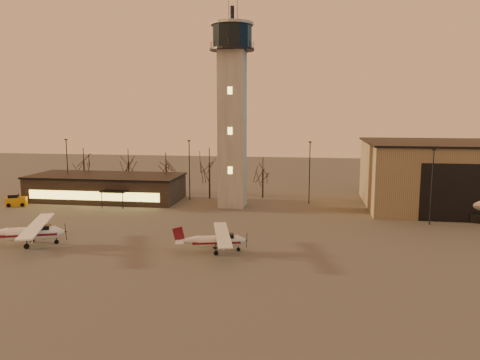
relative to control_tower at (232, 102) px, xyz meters
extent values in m
plane|color=#43413E|center=(0.00, -30.00, -16.33)|extent=(220.00, 220.00, 0.00)
cube|color=gray|center=(0.00, 0.00, -4.33)|extent=(4.00, 4.00, 24.00)
cylinder|color=black|center=(0.00, 0.00, 7.82)|extent=(6.80, 6.80, 0.30)
cylinder|color=black|center=(0.00, 0.00, 9.67)|extent=(6.00, 6.00, 3.40)
cylinder|color=gray|center=(0.00, 0.00, 11.57)|extent=(6.60, 6.60, 0.40)
cylinder|color=black|center=(0.00, 0.00, 12.97)|extent=(0.70, 0.70, 2.40)
cube|color=#867257|center=(36.00, 4.00, -11.33)|extent=(30.00, 20.00, 10.00)
cube|color=black|center=(36.00, 4.00, -6.18)|extent=(30.60, 20.60, 0.30)
cube|color=black|center=(-22.00, 2.00, -14.33)|extent=(25.00, 10.00, 4.00)
cube|color=black|center=(-22.00, 2.00, -12.18)|extent=(25.40, 10.40, 0.30)
cube|color=#FFD959|center=(-22.00, -3.02, -14.73)|extent=(22.00, 0.08, 1.40)
cube|color=black|center=(-18.00, -4.00, -13.73)|extent=(4.00, 2.00, 0.20)
cylinder|color=black|center=(-30.00, 4.00, -11.33)|extent=(0.16, 0.16, 10.00)
cube|color=black|center=(-30.00, 4.00, -6.28)|extent=(0.50, 0.25, 0.18)
cylinder|color=black|center=(-8.00, 4.00, -11.33)|extent=(0.16, 0.16, 10.00)
cube|color=black|center=(-8.00, 4.00, -6.28)|extent=(0.50, 0.25, 0.18)
cylinder|color=black|center=(12.00, 4.00, -11.33)|extent=(0.16, 0.16, 10.00)
cube|color=black|center=(12.00, 4.00, -6.28)|extent=(0.50, 0.25, 0.18)
cylinder|color=black|center=(28.00, -8.00, -11.33)|extent=(0.16, 0.16, 10.00)
cube|color=black|center=(28.00, -8.00, -6.28)|extent=(0.50, 0.25, 0.18)
cylinder|color=black|center=(-30.00, 10.00, -13.46)|extent=(0.28, 0.28, 5.74)
cylinder|color=black|center=(-14.00, 10.00, -13.70)|extent=(0.28, 0.28, 5.25)
cylinder|color=black|center=(-5.00, 6.00, -13.25)|extent=(0.28, 0.28, 6.16)
cylinder|color=black|center=(4.00, 8.00, -13.84)|extent=(0.28, 0.28, 4.97)
cylinder|color=black|center=(-22.00, 12.00, -13.53)|extent=(0.28, 0.28, 5.60)
cylinder|color=silver|center=(2.52, -24.18, -15.14)|extent=(4.54, 2.28, 1.24)
cone|color=silver|center=(5.01, -23.55, -15.14)|extent=(1.12, 1.35, 1.18)
cone|color=silver|center=(-0.61, -24.97, -14.99)|extent=(2.47, 1.58, 1.05)
cube|color=black|center=(3.44, -23.94, -14.71)|extent=(1.63, 1.32, 0.67)
cube|color=#570C18|center=(2.34, -24.22, -15.18)|extent=(5.29, 2.50, 0.21)
cube|color=silver|center=(2.98, -24.06, -14.40)|extent=(3.96, 10.48, 0.13)
cube|color=silver|center=(-1.44, -25.18, -14.90)|extent=(1.60, 3.25, 0.08)
cube|color=#570C18|center=(-1.53, -25.21, -14.23)|extent=(1.30, 0.40, 1.61)
cylinder|color=white|center=(-18.66, -24.86, -14.94)|extent=(5.27, 3.11, 1.44)
cone|color=white|center=(-15.86, -23.83, -14.94)|extent=(1.41, 1.63, 1.37)
cube|color=black|center=(-17.62, -24.48, -14.44)|extent=(1.96, 1.66, 0.77)
cube|color=#580C1C|center=(-18.87, -24.94, -15.00)|extent=(6.12, 3.46, 0.24)
cube|color=white|center=(-18.14, -24.67, -14.08)|extent=(5.76, 12.00, 0.15)
cube|color=orange|center=(-34.00, -5.01, -15.63)|extent=(3.37, 2.58, 1.40)
cube|color=black|center=(-34.37, -5.16, -14.83)|extent=(1.81, 1.81, 0.80)
camera|label=1|loc=(12.14, -71.81, -1.27)|focal=35.00mm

